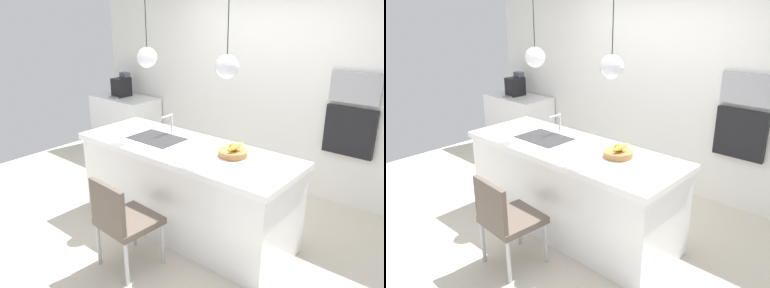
{
  "view_description": "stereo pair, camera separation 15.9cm",
  "coord_description": "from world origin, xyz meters",
  "views": [
    {
      "loc": [
        2.37,
        -2.72,
        2.25
      ],
      "look_at": [
        0.1,
        0.0,
        0.98
      ],
      "focal_mm": 35.92,
      "sensor_mm": 36.0,
      "label": 1
    },
    {
      "loc": [
        2.49,
        -2.62,
        2.25
      ],
      "look_at": [
        0.1,
        0.0,
        0.98
      ],
      "focal_mm": 35.92,
      "sensor_mm": 36.0,
      "label": 2
    }
  ],
  "objects": [
    {
      "name": "microwave",
      "position": [
        1.1,
        1.58,
        1.42
      ],
      "size": [
        0.54,
        0.08,
        0.34
      ],
      "primitive_type": "cube",
      "color": "#9E9EA3",
      "rests_on": "back_wall"
    },
    {
      "name": "oven",
      "position": [
        1.1,
        1.58,
        0.92
      ],
      "size": [
        0.56,
        0.08,
        0.56
      ],
      "primitive_type": "cube",
      "color": "black",
      "rests_on": "back_wall"
    },
    {
      "name": "floor",
      "position": [
        0.0,
        0.0,
        0.0
      ],
      "size": [
        6.6,
        6.6,
        0.0
      ],
      "primitive_type": "plane",
      "color": "beige",
      "rests_on": "ground"
    },
    {
      "name": "coffee_machine",
      "position": [
        -2.45,
        1.28,
        1.03
      ],
      "size": [
        0.2,
        0.35,
        0.38
      ],
      "color": "black",
      "rests_on": "side_counter"
    },
    {
      "name": "chair_near",
      "position": [
        0.02,
        -0.86,
        0.5
      ],
      "size": [
        0.5,
        0.5,
        0.88
      ],
      "color": "brown",
      "rests_on": "ground"
    },
    {
      "name": "fruit_bowl",
      "position": [
        0.52,
        0.09,
        0.97
      ],
      "size": [
        0.28,
        0.28,
        0.15
      ],
      "color": "#9E6B38",
      "rests_on": "kitchen_island"
    },
    {
      "name": "sink_basin",
      "position": [
        -0.39,
        0.0,
        0.92
      ],
      "size": [
        0.56,
        0.4,
        0.02
      ],
      "primitive_type": "cube",
      "color": "#2D2D30",
      "rests_on": "kitchen_island"
    },
    {
      "name": "pendant_light_left",
      "position": [
        -0.49,
        0.0,
        1.77
      ],
      "size": [
        0.21,
        0.21,
        0.81
      ],
      "color": "silver"
    },
    {
      "name": "kitchen_island",
      "position": [
        0.0,
        0.0,
        0.47
      ],
      "size": [
        2.36,
        0.86,
        0.93
      ],
      "color": "white",
      "rests_on": "ground"
    },
    {
      "name": "pendant_light_right",
      "position": [
        0.49,
        0.0,
        1.77
      ],
      "size": [
        0.21,
        0.21,
        0.81
      ],
      "color": "silver"
    },
    {
      "name": "back_wall",
      "position": [
        0.0,
        1.65,
        1.3
      ],
      "size": [
        6.0,
        0.1,
        2.6
      ],
      "primitive_type": "cube",
      "color": "silver",
      "rests_on": "ground"
    },
    {
      "name": "faucet",
      "position": [
        -0.39,
        0.21,
        1.07
      ],
      "size": [
        0.02,
        0.17,
        0.22
      ],
      "color": "silver",
      "rests_on": "kitchen_island"
    },
    {
      "name": "side_counter",
      "position": [
        -2.4,
        1.28,
        0.43
      ],
      "size": [
        1.1,
        0.6,
        0.87
      ],
      "primitive_type": "cube",
      "color": "white",
      "rests_on": "ground"
    }
  ]
}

